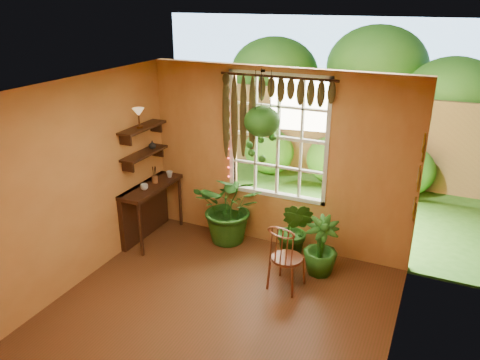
% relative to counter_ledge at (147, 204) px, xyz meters
% --- Properties ---
extents(floor, '(4.50, 4.50, 0.00)m').
position_rel_counter_ledge_xyz_m(floor, '(1.91, -1.60, -0.55)').
color(floor, '#5D2D1A').
rests_on(floor, ground).
extents(ceiling, '(4.50, 4.50, 0.00)m').
position_rel_counter_ledge_xyz_m(ceiling, '(1.91, -1.60, 2.15)').
color(ceiling, white).
rests_on(ceiling, wall_back).
extents(wall_back, '(4.00, 0.00, 4.00)m').
position_rel_counter_ledge_xyz_m(wall_back, '(1.91, 0.65, 0.80)').
color(wall_back, '#D38F48').
rests_on(wall_back, floor).
extents(wall_left, '(0.00, 4.50, 4.50)m').
position_rel_counter_ledge_xyz_m(wall_left, '(-0.09, -1.60, 0.80)').
color(wall_left, '#D38F48').
rests_on(wall_left, floor).
extents(wall_right, '(0.00, 4.50, 4.50)m').
position_rel_counter_ledge_xyz_m(wall_right, '(3.91, -1.60, 0.80)').
color(wall_right, '#D38F48').
rests_on(wall_right, floor).
extents(window, '(1.52, 0.10, 1.86)m').
position_rel_counter_ledge_xyz_m(window, '(1.91, 0.68, 1.15)').
color(window, white).
rests_on(window, wall_back).
extents(valance_vine, '(1.70, 0.12, 1.10)m').
position_rel_counter_ledge_xyz_m(valance_vine, '(1.82, 0.56, 1.73)').
color(valance_vine, '#34180E').
rests_on(valance_vine, window).
extents(string_lights, '(0.03, 0.03, 1.54)m').
position_rel_counter_ledge_xyz_m(string_lights, '(1.15, 0.59, 1.20)').
color(string_lights, '#FF2633').
rests_on(string_lights, window).
extents(wall_plates, '(0.04, 0.32, 1.10)m').
position_rel_counter_ledge_xyz_m(wall_plates, '(3.89, 0.19, 1.00)').
color(wall_plates, beige).
rests_on(wall_plates, wall_right).
extents(counter_ledge, '(0.40, 1.20, 0.90)m').
position_rel_counter_ledge_xyz_m(counter_ledge, '(0.00, 0.00, 0.00)').
color(counter_ledge, '#34180E').
rests_on(counter_ledge, floor).
extents(shelf_lower, '(0.25, 0.90, 0.04)m').
position_rel_counter_ledge_xyz_m(shelf_lower, '(0.03, 0.00, 0.85)').
color(shelf_lower, '#34180E').
rests_on(shelf_lower, wall_left).
extents(shelf_upper, '(0.25, 0.90, 0.04)m').
position_rel_counter_ledge_xyz_m(shelf_upper, '(0.03, 0.00, 1.25)').
color(shelf_upper, '#34180E').
rests_on(shelf_upper, wall_left).
extents(backyard, '(14.00, 10.00, 12.00)m').
position_rel_counter_ledge_xyz_m(backyard, '(2.15, 5.27, 0.73)').
color(backyard, '#2A5D1A').
rests_on(backyard, ground).
extents(windsor_chair, '(0.46, 0.48, 1.09)m').
position_rel_counter_ledge_xyz_m(windsor_chair, '(2.47, -0.45, -0.24)').
color(windsor_chair, maroon).
rests_on(windsor_chair, floor).
extents(potted_plant_left, '(1.19, 1.07, 1.17)m').
position_rel_counter_ledge_xyz_m(potted_plant_left, '(1.27, 0.40, 0.04)').
color(potted_plant_left, '#144612').
rests_on(potted_plant_left, floor).
extents(potted_plant_mid, '(0.62, 0.54, 0.96)m').
position_rel_counter_ledge_xyz_m(potted_plant_mid, '(2.36, 0.26, -0.07)').
color(potted_plant_mid, '#144612').
rests_on(potted_plant_mid, floor).
extents(potted_plant_right, '(0.57, 0.57, 0.84)m').
position_rel_counter_ledge_xyz_m(potted_plant_right, '(2.79, 0.09, -0.13)').
color(potted_plant_right, '#144612').
rests_on(potted_plant_right, floor).
extents(hanging_basket, '(0.50, 0.50, 1.26)m').
position_rel_counter_ledge_xyz_m(hanging_basket, '(1.78, 0.37, 1.40)').
color(hanging_basket, black).
rests_on(hanging_basket, ceiling).
extents(cup_a, '(0.15, 0.15, 0.09)m').
position_rel_counter_ledge_xyz_m(cup_a, '(0.13, -0.20, 0.39)').
color(cup_a, silver).
rests_on(cup_a, counter_ledge).
extents(cup_b, '(0.12, 0.12, 0.10)m').
position_rel_counter_ledge_xyz_m(cup_b, '(0.19, 0.40, 0.40)').
color(cup_b, beige).
rests_on(cup_b, counter_ledge).
extents(brush_jar, '(0.09, 0.09, 0.34)m').
position_rel_counter_ledge_xyz_m(brush_jar, '(0.11, 0.11, 0.48)').
color(brush_jar, brown).
rests_on(brush_jar, counter_ledge).
extents(shelf_vase, '(0.15, 0.15, 0.12)m').
position_rel_counter_ledge_xyz_m(shelf_vase, '(0.04, 0.21, 0.93)').
color(shelf_vase, '#B2AD99').
rests_on(shelf_vase, shelf_lower).
extents(tiffany_lamp, '(0.17, 0.17, 0.29)m').
position_rel_counter_ledge_xyz_m(tiffany_lamp, '(0.05, -0.08, 1.48)').
color(tiffany_lamp, brown).
rests_on(tiffany_lamp, shelf_upper).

